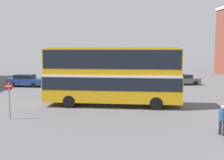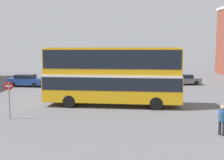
% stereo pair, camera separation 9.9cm
% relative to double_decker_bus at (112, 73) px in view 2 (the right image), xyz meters
% --- Properties ---
extents(ground_plane, '(240.00, 240.00, 0.00)m').
position_rel_double_decker_bus_xyz_m(ground_plane, '(-0.65, 0.77, -2.77)').
color(ground_plane, '#5B5B60').
extents(double_decker_bus, '(11.47, 4.57, 4.85)m').
position_rel_double_decker_bus_xyz_m(double_decker_bus, '(0.00, 0.00, 0.00)').
color(double_decker_bus, gold).
rests_on(double_decker_bus, ground_plane).
extents(pedestrian_foreground, '(0.54, 0.54, 1.67)m').
position_rel_double_decker_bus_xyz_m(pedestrian_foreground, '(5.38, -8.05, -1.74)').
color(pedestrian_foreground, '#232328').
rests_on(pedestrian_foreground, ground_plane).
extents(parked_car_kerb_near, '(4.71, 2.72, 1.54)m').
position_rel_double_decker_bus_xyz_m(parked_car_kerb_near, '(-9.96, 12.49, -1.98)').
color(parked_car_kerb_near, navy).
rests_on(parked_car_kerb_near, ground_plane).
extents(parked_car_kerb_far, '(4.00, 1.95, 1.38)m').
position_rel_double_decker_bus_xyz_m(parked_car_kerb_far, '(10.79, 12.54, -2.06)').
color(parked_car_kerb_far, slate).
rests_on(parked_car_kerb_far, ground_plane).
extents(no_entry_sign, '(0.57, 0.08, 2.55)m').
position_rel_double_decker_bus_xyz_m(no_entry_sign, '(-7.22, -3.67, -1.09)').
color(no_entry_sign, gray).
rests_on(no_entry_sign, ground_plane).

